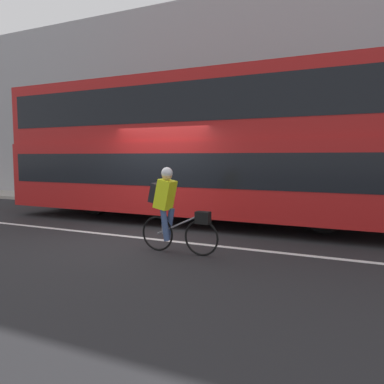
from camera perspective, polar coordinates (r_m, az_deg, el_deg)
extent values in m
plane|color=#232326|center=(8.49, -8.18, -6.76)|extent=(80.00, 80.00, 0.00)
cube|color=silver|center=(8.42, -8.50, -6.84)|extent=(50.00, 0.14, 0.01)
cube|color=#A8A399|center=(12.81, 3.88, -2.33)|extent=(60.00, 1.89, 0.12)
cube|color=#9E9EA3|center=(13.87, 5.65, 13.60)|extent=(60.00, 0.30, 7.53)
cylinder|color=black|center=(9.37, 19.41, -2.50)|extent=(1.09, 0.30, 1.09)
cylinder|color=black|center=(12.02, -14.34, -0.69)|extent=(1.09, 0.30, 1.09)
cube|color=#B21919|center=(10.18, 0.38, 2.36)|extent=(10.82, 2.58, 1.83)
cube|color=black|center=(10.17, 0.38, 3.59)|extent=(10.39, 2.60, 0.81)
cube|color=#B21919|center=(10.24, 0.39, 12.18)|extent=(10.82, 2.48, 1.67)
cube|color=black|center=(10.25, 0.39, 12.64)|extent=(10.39, 2.50, 0.93)
torus|color=black|center=(6.76, 1.43, -6.99)|extent=(0.66, 0.04, 0.66)
torus|color=black|center=(7.16, -5.28, -6.31)|extent=(0.66, 0.04, 0.66)
cylinder|color=slate|center=(6.90, -2.03, -4.94)|extent=(0.92, 0.03, 0.45)
cylinder|color=slate|center=(7.06, -4.52, -4.47)|extent=(0.03, 0.03, 0.48)
cube|color=black|center=(6.68, 1.68, -3.94)|extent=(0.26, 0.16, 0.22)
cube|color=#D8EA19|center=(6.96, -4.11, -0.35)|extent=(0.37, 0.32, 0.58)
cube|color=black|center=(7.06, -5.53, -0.12)|extent=(0.21, 0.26, 0.38)
cylinder|color=#384C7A|center=(7.10, -3.44, -4.82)|extent=(0.21, 0.11, 0.59)
cylinder|color=#384C7A|center=(6.94, -4.15, -5.05)|extent=(0.19, 0.11, 0.59)
sphere|color=tan|center=(6.91, -3.84, 2.57)|extent=(0.19, 0.19, 0.19)
sphere|color=silver|center=(6.91, -3.84, 2.92)|extent=(0.21, 0.21, 0.21)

